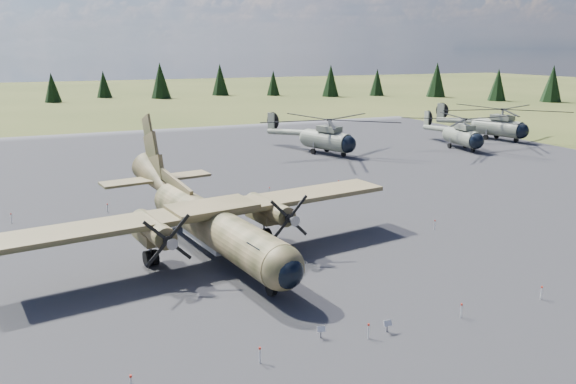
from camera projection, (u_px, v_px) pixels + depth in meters
name	position (u px, v px, depth m)	size (l,w,h in m)	color
ground	(247.00, 258.00, 40.44)	(500.00, 500.00, 0.00)	brown
apron	(210.00, 220.00, 49.35)	(120.00, 120.00, 0.04)	#57565B
transport_plane	(207.00, 215.00, 41.14)	(29.29, 26.39, 9.64)	#3B3C20
helicopter_near	(326.00, 129.00, 79.44)	(25.77, 25.82, 5.10)	slate
helicopter_mid	(463.00, 127.00, 83.48)	(20.88, 22.89, 4.71)	slate
helicopter_far	(499.00, 117.00, 91.87)	(24.59, 26.10, 5.25)	slate
info_placard_left	(321.00, 330.00, 29.11)	(0.46, 0.28, 0.67)	gray
info_placard_right	(387.00, 324.00, 29.69)	(0.46, 0.20, 0.71)	gray
barrier_fence	(241.00, 252.00, 40.07)	(33.12, 29.62, 0.85)	silver
treeline	(129.00, 178.00, 43.94)	(298.41, 300.46, 10.96)	black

